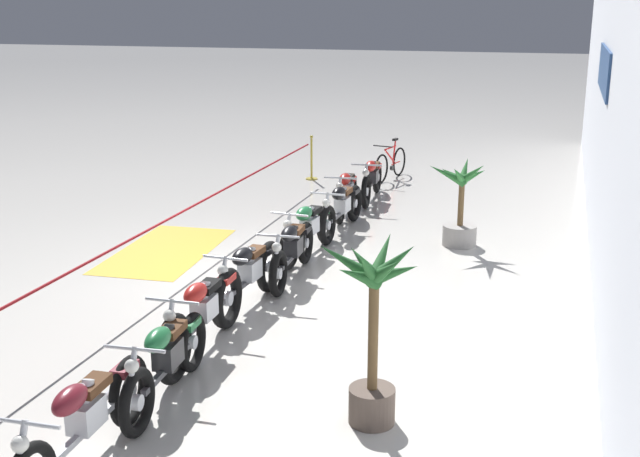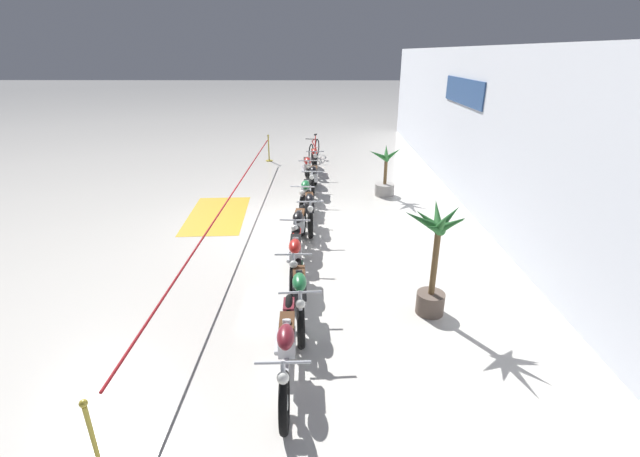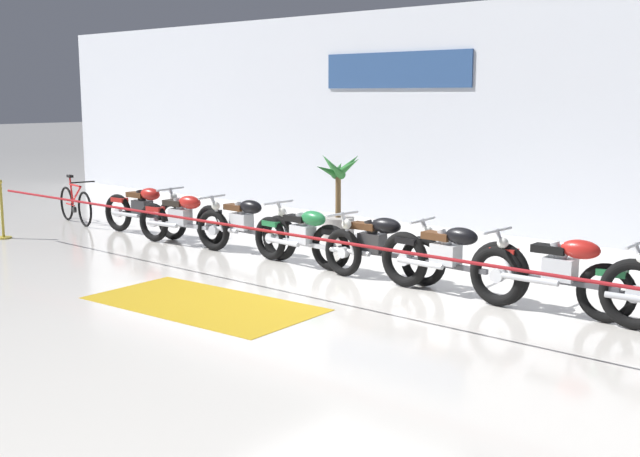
{
  "view_description": "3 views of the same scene",
  "coord_description": "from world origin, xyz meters",
  "px_view_note": "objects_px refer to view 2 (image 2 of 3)",
  "views": [
    {
      "loc": [
        10.84,
        4.4,
        4.04
      ],
      "look_at": [
        0.05,
        1.13,
        0.86
      ],
      "focal_mm": 45.0,
      "sensor_mm": 36.0,
      "label": 1
    },
    {
      "loc": [
        9.94,
        1.05,
        4.05
      ],
      "look_at": [
        1.44,
        0.94,
        0.54
      ],
      "focal_mm": 24.0,
      "sensor_mm": 36.0,
      "label": 2
    },
    {
      "loc": [
        6.57,
        -8.1,
        2.54
      ],
      "look_at": [
        -1.23,
        0.84,
        0.55
      ],
      "focal_mm": 45.0,
      "sensor_mm": 36.0,
      "label": 3
    }
  ],
  "objects_px": {
    "potted_palm_left_of_row": "(435,257)",
    "motorcycle_red_1": "(307,169)",
    "potted_palm_right_of_row": "(385,175)",
    "stanchion_mid_left": "(97,454)",
    "motorcycle_green_7": "(299,293)",
    "motorcycle_red_6": "(296,259)",
    "motorcycle_black_2": "(313,179)",
    "motorcycle_black_5": "(299,228)",
    "motorcycle_green_3": "(306,194)",
    "motorcycle_black_4": "(309,209)",
    "bicycle": "(314,149)",
    "motorcycle_maroon_8": "(287,348)",
    "stanchion_far_left": "(244,180)",
    "motorcycle_red_0": "(314,159)",
    "floor_banner": "(217,215)"
  },
  "relations": [
    {
      "from": "potted_palm_left_of_row",
      "to": "motorcycle_red_1",
      "type": "bearing_deg",
      "value": -163.16
    },
    {
      "from": "potted_palm_right_of_row",
      "to": "stanchion_mid_left",
      "type": "bearing_deg",
      "value": -23.19
    },
    {
      "from": "motorcycle_red_1",
      "to": "potted_palm_right_of_row",
      "type": "distance_m",
      "value": 2.79
    },
    {
      "from": "motorcycle_green_7",
      "to": "potted_palm_left_of_row",
      "type": "xyz_separation_m",
      "value": [
        -0.17,
        2.16,
        0.57
      ]
    },
    {
      "from": "motorcycle_red_6",
      "to": "motorcycle_black_2",
      "type": "bearing_deg",
      "value": 178.05
    },
    {
      "from": "motorcycle_black_5",
      "to": "stanchion_mid_left",
      "type": "xyz_separation_m",
      "value": [
        5.64,
        -1.68,
        -0.11
      ]
    },
    {
      "from": "motorcycle_black_5",
      "to": "motorcycle_green_7",
      "type": "bearing_deg",
      "value": 3.49
    },
    {
      "from": "motorcycle_green_3",
      "to": "potted_palm_right_of_row",
      "type": "bearing_deg",
      "value": 119.32
    },
    {
      "from": "stanchion_mid_left",
      "to": "potted_palm_left_of_row",
      "type": "bearing_deg",
      "value": 127.67
    },
    {
      "from": "motorcycle_black_4",
      "to": "motorcycle_green_7",
      "type": "xyz_separation_m",
      "value": [
        4.04,
        -0.02,
        0.0
      ]
    },
    {
      "from": "bicycle",
      "to": "stanchion_mid_left",
      "type": "bearing_deg",
      "value": -7.13
    },
    {
      "from": "motorcycle_red_1",
      "to": "motorcycle_maroon_8",
      "type": "distance_m",
      "value": 9.35
    },
    {
      "from": "motorcycle_green_3",
      "to": "stanchion_mid_left",
      "type": "height_order",
      "value": "stanchion_mid_left"
    },
    {
      "from": "motorcycle_red_1",
      "to": "stanchion_far_left",
      "type": "relative_size",
      "value": 0.15
    },
    {
      "from": "motorcycle_red_0",
      "to": "motorcycle_green_3",
      "type": "xyz_separation_m",
      "value": [
        4.05,
        -0.12,
        -0.01
      ]
    },
    {
      "from": "bicycle",
      "to": "motorcycle_red_6",
      "type": "bearing_deg",
      "value": -0.52
    },
    {
      "from": "stanchion_far_left",
      "to": "floor_banner",
      "type": "distance_m",
      "value": 1.26
    },
    {
      "from": "motorcycle_black_2",
      "to": "motorcycle_black_5",
      "type": "distance_m",
      "value": 4.0
    },
    {
      "from": "motorcycle_green_3",
      "to": "stanchion_mid_left",
      "type": "relative_size",
      "value": 2.13
    },
    {
      "from": "motorcycle_red_0",
      "to": "motorcycle_red_1",
      "type": "relative_size",
      "value": 1.04
    },
    {
      "from": "motorcycle_maroon_8",
      "to": "floor_banner",
      "type": "xyz_separation_m",
      "value": [
        -6.17,
        -2.41,
        -0.47
      ]
    },
    {
      "from": "motorcycle_black_4",
      "to": "potted_palm_right_of_row",
      "type": "xyz_separation_m",
      "value": [
        -2.5,
        2.18,
        0.18
      ]
    },
    {
      "from": "motorcycle_black_5",
      "to": "motorcycle_maroon_8",
      "type": "height_order",
      "value": "motorcycle_black_5"
    },
    {
      "from": "motorcycle_red_0",
      "to": "motorcycle_black_2",
      "type": "distance_m",
      "value": 2.57
    },
    {
      "from": "motorcycle_black_5",
      "to": "motorcycle_maroon_8",
      "type": "bearing_deg",
      "value": 1.12
    },
    {
      "from": "motorcycle_red_0",
      "to": "motorcycle_red_1",
      "type": "height_order",
      "value": "motorcycle_red_0"
    },
    {
      "from": "motorcycle_red_1",
      "to": "motorcycle_maroon_8",
      "type": "xyz_separation_m",
      "value": [
        9.35,
        0.11,
        0.02
      ]
    },
    {
      "from": "motorcycle_black_4",
      "to": "motorcycle_red_1",
      "type": "bearing_deg",
      "value": -176.89
    },
    {
      "from": "motorcycle_red_6",
      "to": "motorcycle_maroon_8",
      "type": "distance_m",
      "value": 2.6
    },
    {
      "from": "motorcycle_black_2",
      "to": "motorcycle_green_7",
      "type": "height_order",
      "value": "motorcycle_black_2"
    },
    {
      "from": "motorcycle_red_6",
      "to": "stanchion_mid_left",
      "type": "bearing_deg",
      "value": -22.48
    },
    {
      "from": "motorcycle_black_2",
      "to": "bicycle",
      "type": "xyz_separation_m",
      "value": [
        -4.74,
        -0.09,
        -0.08
      ]
    },
    {
      "from": "potted_palm_right_of_row",
      "to": "motorcycle_red_1",
      "type": "bearing_deg",
      "value": -120.63
    },
    {
      "from": "motorcycle_black_5",
      "to": "stanchion_far_left",
      "type": "relative_size",
      "value": 0.16
    },
    {
      "from": "motorcycle_black_5",
      "to": "potted_palm_left_of_row",
      "type": "xyz_separation_m",
      "value": [
        2.55,
        2.33,
        0.56
      ]
    },
    {
      "from": "motorcycle_black_2",
      "to": "motorcycle_maroon_8",
      "type": "relative_size",
      "value": 0.99
    },
    {
      "from": "motorcycle_red_1",
      "to": "motorcycle_black_4",
      "type": "bearing_deg",
      "value": 3.11
    },
    {
      "from": "motorcycle_black_2",
      "to": "motorcycle_green_7",
      "type": "distance_m",
      "value": 6.72
    },
    {
      "from": "motorcycle_black_4",
      "to": "potted_palm_left_of_row",
      "type": "bearing_deg",
      "value": 29.01
    },
    {
      "from": "motorcycle_black_5",
      "to": "potted_palm_left_of_row",
      "type": "relative_size",
      "value": 1.11
    },
    {
      "from": "motorcycle_red_0",
      "to": "motorcycle_green_3",
      "type": "height_order",
      "value": "motorcycle_red_0"
    },
    {
      "from": "potted_palm_left_of_row",
      "to": "potted_palm_right_of_row",
      "type": "distance_m",
      "value": 6.37
    },
    {
      "from": "motorcycle_red_0",
      "to": "motorcycle_red_1",
      "type": "bearing_deg",
      "value": -8.55
    },
    {
      "from": "motorcycle_black_4",
      "to": "motorcycle_maroon_8",
      "type": "relative_size",
      "value": 0.93
    },
    {
      "from": "motorcycle_red_0",
      "to": "motorcycle_maroon_8",
      "type": "bearing_deg",
      "value": -0.5
    },
    {
      "from": "motorcycle_green_3",
      "to": "motorcycle_red_0",
      "type": "bearing_deg",
      "value": 178.31
    },
    {
      "from": "motorcycle_black_2",
      "to": "bicycle",
      "type": "relative_size",
      "value": 1.41
    },
    {
      "from": "bicycle",
      "to": "potted_palm_left_of_row",
      "type": "distance_m",
      "value": 11.52
    },
    {
      "from": "motorcycle_maroon_8",
      "to": "stanchion_mid_left",
      "type": "bearing_deg",
      "value": -49.14
    },
    {
      "from": "motorcycle_green_7",
      "to": "floor_banner",
      "type": "distance_m",
      "value": 5.41
    }
  ]
}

